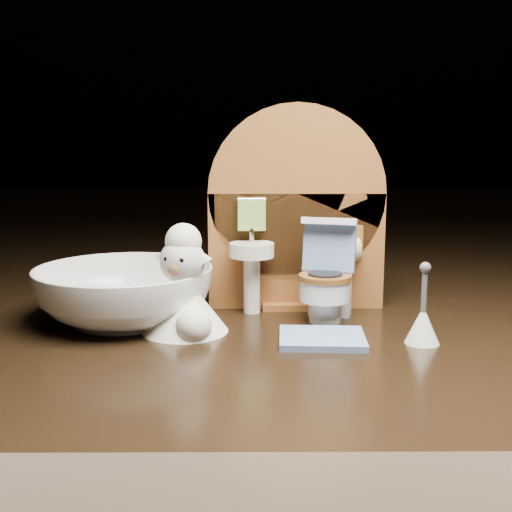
{
  "coord_description": "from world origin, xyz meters",
  "views": [
    {
      "loc": [
        -0.03,
        -0.41,
        0.12
      ],
      "look_at": [
        -0.03,
        0.03,
        0.05
      ],
      "focal_mm": 45.0,
      "sensor_mm": 36.0,
      "label": 1
    }
  ],
  "objects": [
    {
      "name": "toy_toilet",
      "position": [
        0.02,
        0.03,
        0.03
      ],
      "size": [
        0.04,
        0.05,
        0.07
      ],
      "rotation": [
        0.0,
        0.0,
        -0.3
      ],
      "color": "white",
      "rests_on": "ground"
    },
    {
      "name": "bath_mat",
      "position": [
        0.01,
        -0.02,
        0.0
      ],
      "size": [
        0.06,
        0.05,
        0.0
      ],
      "primitive_type": "cube",
      "rotation": [
        0.0,
        0.0,
        -0.05
      ],
      "color": "#6888B7",
      "rests_on": "ground"
    },
    {
      "name": "plush_lamb",
      "position": [
        -0.08,
        -0.0,
        0.03
      ],
      "size": [
        0.06,
        0.06,
        0.07
      ],
      "rotation": [
        0.0,
        0.0,
        -0.34
      ],
      "color": "white",
      "rests_on": "ground"
    },
    {
      "name": "backdrop_panel",
      "position": [
        -0.0,
        0.06,
        0.07
      ],
      "size": [
        0.13,
        0.05,
        0.15
      ],
      "color": "#945625",
      "rests_on": "ground"
    },
    {
      "name": "ceramic_bowl",
      "position": [
        -0.12,
        0.02,
        0.02
      ],
      "size": [
        0.14,
        0.14,
        0.04
      ],
      "primitive_type": "imported",
      "rotation": [
        0.0,
        0.0,
        0.13
      ],
      "color": "white",
      "rests_on": "ground"
    },
    {
      "name": "toilet_brush",
      "position": [
        0.07,
        -0.03,
        0.01
      ],
      "size": [
        0.02,
        0.02,
        0.05
      ],
      "color": "white",
      "rests_on": "ground"
    }
  ]
}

